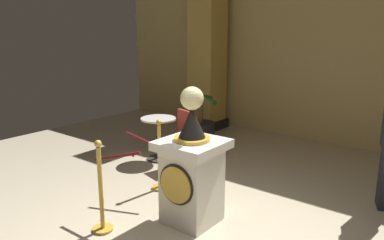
{
  "coord_description": "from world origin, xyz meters",
  "views": [
    {
      "loc": [
        2.22,
        -2.84,
        2.24
      ],
      "look_at": [
        -0.3,
        0.4,
        1.25
      ],
      "focal_mm": 35.17,
      "sensor_mm": 36.0,
      "label": 1
    }
  ],
  "objects_px": {
    "pedestal_clock": "(192,171)",
    "stanchion_far": "(101,199)",
    "stanchion_near": "(160,165)",
    "cafe_table": "(159,133)",
    "cafe_chair_red": "(181,134)",
    "potted_palm_left": "(201,130)"
  },
  "relations": [
    {
      "from": "stanchion_near",
      "to": "cafe_table",
      "type": "relative_size",
      "value": 1.36
    },
    {
      "from": "stanchion_far",
      "to": "potted_palm_left",
      "type": "xyz_separation_m",
      "value": [
        -1.1,
        3.36,
        -0.08
      ]
    },
    {
      "from": "potted_palm_left",
      "to": "cafe_chair_red",
      "type": "xyz_separation_m",
      "value": [
        0.53,
        -1.26,
        0.27
      ]
    },
    {
      "from": "pedestal_clock",
      "to": "potted_palm_left",
      "type": "distance_m",
      "value": 3.13
    },
    {
      "from": "stanchion_near",
      "to": "potted_palm_left",
      "type": "relative_size",
      "value": 0.93
    },
    {
      "from": "stanchion_near",
      "to": "potted_palm_left",
      "type": "bearing_deg",
      "value": 111.52
    },
    {
      "from": "cafe_table",
      "to": "stanchion_near",
      "type": "bearing_deg",
      "value": -46.56
    },
    {
      "from": "potted_palm_left",
      "to": "cafe_table",
      "type": "bearing_deg",
      "value": -91.78
    },
    {
      "from": "stanchion_near",
      "to": "potted_palm_left",
      "type": "height_order",
      "value": "potted_palm_left"
    },
    {
      "from": "pedestal_clock",
      "to": "stanchion_far",
      "type": "bearing_deg",
      "value": -130.18
    },
    {
      "from": "stanchion_near",
      "to": "cafe_chair_red",
      "type": "relative_size",
      "value": 1.07
    },
    {
      "from": "stanchion_near",
      "to": "stanchion_far",
      "type": "height_order",
      "value": "stanchion_far"
    },
    {
      "from": "pedestal_clock",
      "to": "stanchion_far",
      "type": "xyz_separation_m",
      "value": [
        -0.67,
        -0.79,
        -0.26
      ]
    },
    {
      "from": "cafe_table",
      "to": "cafe_chair_red",
      "type": "height_order",
      "value": "cafe_chair_red"
    },
    {
      "from": "stanchion_near",
      "to": "cafe_chair_red",
      "type": "height_order",
      "value": "stanchion_near"
    },
    {
      "from": "stanchion_far",
      "to": "cafe_table",
      "type": "xyz_separation_m",
      "value": [
        -1.14,
        2.17,
        0.1
      ]
    },
    {
      "from": "pedestal_clock",
      "to": "stanchion_far",
      "type": "relative_size",
      "value": 1.51
    },
    {
      "from": "stanchion_far",
      "to": "cafe_chair_red",
      "type": "xyz_separation_m",
      "value": [
        -0.57,
        2.09,
        0.19
      ]
    },
    {
      "from": "stanchion_far",
      "to": "cafe_chair_red",
      "type": "bearing_deg",
      "value": 105.15
    },
    {
      "from": "stanchion_near",
      "to": "cafe_table",
      "type": "distance_m",
      "value": 1.26
    },
    {
      "from": "pedestal_clock",
      "to": "cafe_chair_red",
      "type": "xyz_separation_m",
      "value": [
        -1.24,
        1.3,
        -0.07
      ]
    },
    {
      "from": "pedestal_clock",
      "to": "cafe_table",
      "type": "relative_size",
      "value": 2.16
    }
  ]
}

